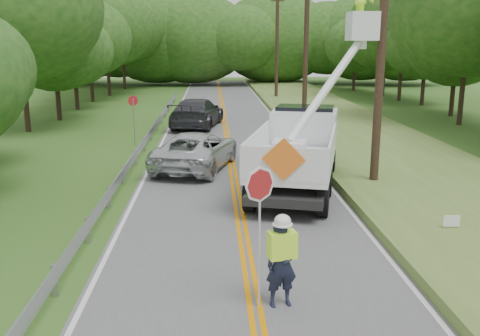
{
  "coord_description": "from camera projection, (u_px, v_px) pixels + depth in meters",
  "views": [
    {
      "loc": [
        -0.8,
        -9.38,
        5.17
      ],
      "look_at": [
        0.0,
        6.0,
        1.5
      ],
      "focal_mm": 39.92,
      "sensor_mm": 36.0,
      "label": 1
    }
  ],
  "objects": [
    {
      "name": "yard_sign",
      "position": [
        451.0,
        222.0,
        14.25
      ],
      "size": [
        0.45,
        0.03,
        0.65
      ],
      "color": "white",
      "rests_on": "ground"
    },
    {
      "name": "treeline_right",
      "position": [
        471.0,
        26.0,
        34.0
      ],
      "size": [
        11.98,
        53.28,
        11.66
      ],
      "color": "#332319",
      "rests_on": "ground"
    },
    {
      "name": "road",
      "position": [
        231.0,
        159.0,
        23.95
      ],
      "size": [
        7.2,
        96.0,
        0.03
      ],
      "color": "#555557",
      "rests_on": "ground"
    },
    {
      "name": "suv_silver",
      "position": [
        196.0,
        150.0,
        22.01
      ],
      "size": [
        3.9,
        5.99,
        1.53
      ],
      "primitive_type": "imported",
      "rotation": [
        0.0,
        0.0,
        2.88
      ],
      "color": "silver",
      "rests_on": "road"
    },
    {
      "name": "bucket_truck",
      "position": [
        304.0,
        140.0,
        19.61
      ],
      "size": [
        4.8,
        7.96,
        7.31
      ],
      "color": "black",
      "rests_on": "road"
    },
    {
      "name": "flagger",
      "position": [
        281.0,
        257.0,
        10.46
      ],
      "size": [
        1.11,
        0.55,
        2.88
      ],
      "color": "#191E33",
      "rests_on": "road"
    },
    {
      "name": "guardrail",
      "position": [
        143.0,
        144.0,
        24.5
      ],
      "size": [
        0.18,
        48.0,
        0.77
      ],
      "color": "#9C9FA4",
      "rests_on": "ground"
    },
    {
      "name": "treeline_horizon",
      "position": [
        223.0,
        38.0,
        63.9
      ],
      "size": [
        55.53,
        14.22,
        11.0
      ],
      "color": "#1D4817",
      "rests_on": "ground"
    },
    {
      "name": "tall_grass_verge",
      "position": [
        386.0,
        154.0,
        24.27
      ],
      "size": [
        7.0,
        96.0,
        0.3
      ],
      "primitive_type": "cube",
      "color": "#536A2C",
      "rests_on": "ground"
    },
    {
      "name": "utility_poles",
      "position": [
        331.0,
        39.0,
        25.91
      ],
      "size": [
        1.6,
        43.3,
        10.0
      ],
      "color": "black",
      "rests_on": "ground"
    },
    {
      "name": "ground",
      "position": [
        256.0,
        315.0,
        10.35
      ],
      "size": [
        140.0,
        140.0,
        0.0
      ],
      "primitive_type": "plane",
      "color": "#35541A",
      "rests_on": "ground"
    },
    {
      "name": "stop_sign_permanent",
      "position": [
        133.0,
        112.0,
        26.77
      ],
      "size": [
        0.47,
        0.3,
        2.54
      ],
      "color": "#9C9FA4",
      "rests_on": "ground"
    },
    {
      "name": "suv_darkgrey",
      "position": [
        197.0,
        113.0,
        32.66
      ],
      "size": [
        3.58,
        6.41,
        1.75
      ],
      "primitive_type": "imported",
      "rotation": [
        0.0,
        0.0,
        2.95
      ],
      "color": "#333439",
      "rests_on": "road"
    },
    {
      "name": "treeline_left",
      "position": [
        77.0,
        29.0,
        39.85
      ],
      "size": [
        10.54,
        56.05,
        11.26
      ],
      "color": "#332319",
      "rests_on": "ground"
    }
  ]
}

